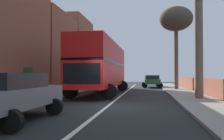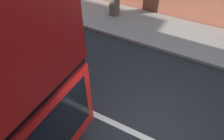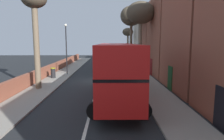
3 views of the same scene
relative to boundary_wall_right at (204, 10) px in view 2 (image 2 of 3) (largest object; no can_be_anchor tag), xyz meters
name	(u,v)px [view 2 (image 2 of 3)]	position (x,y,z in m)	size (l,w,h in m)	color
ground_plane	(150,140)	(-6.45, 0.00, -0.65)	(84.00, 84.00, 0.00)	black
road_centre_line	(150,140)	(-6.45, 0.00, -0.65)	(0.16, 54.00, 0.01)	silver
sidewalk_right	(193,39)	(-1.55, 0.00, -0.59)	(2.60, 60.00, 0.12)	gray
boundary_wall_right	(204,10)	(0.00, 0.00, 0.00)	(0.36, 54.00, 1.30)	brown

